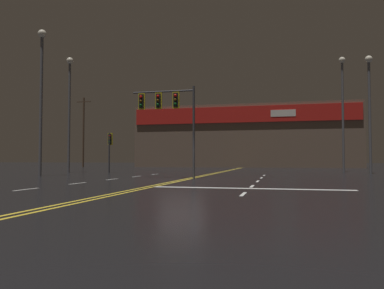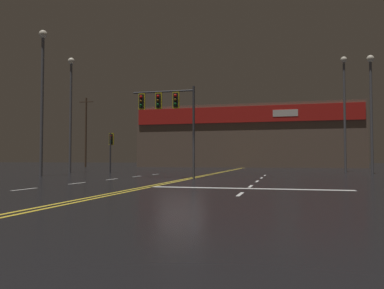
{
  "view_description": "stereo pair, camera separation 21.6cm",
  "coord_description": "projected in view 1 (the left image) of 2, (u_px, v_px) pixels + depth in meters",
  "views": [
    {
      "loc": [
        5.23,
        -19.25,
        1.12
      ],
      "look_at": [
        0.0,
        2.4,
        2.0
      ],
      "focal_mm": 35.0,
      "sensor_mm": 36.0,
      "label": 1
    },
    {
      "loc": [
        5.43,
        -19.2,
        1.12
      ],
      "look_at": [
        0.0,
        2.4,
        2.0
      ],
      "focal_mm": 35.0,
      "sensor_mm": 36.0,
      "label": 2
    }
  ],
  "objects": [
    {
      "name": "ground_plane",
      "position": [
        181.0,
        180.0,
        19.88
      ],
      "size": [
        200.0,
        200.0,
        0.0
      ],
      "primitive_type": "plane",
      "color": "black"
    },
    {
      "name": "road_markings",
      "position": [
        190.0,
        181.0,
        18.98
      ],
      "size": [
        11.91,
        60.0,
        0.01
      ],
      "color": "gold",
      "rests_on": "ground"
    },
    {
      "name": "traffic_signal_median",
      "position": [
        167.0,
        107.0,
        22.4
      ],
      "size": [
        3.88,
        0.36,
        5.44
      ],
      "color": "#38383D",
      "rests_on": "ground"
    },
    {
      "name": "traffic_signal_corner_northwest",
      "position": [
        110.0,
        144.0,
        30.95
      ],
      "size": [
        0.42,
        0.36,
        3.3
      ],
      "color": "#38383D",
      "rests_on": "ground"
    },
    {
      "name": "streetlight_near_left",
      "position": [
        369.0,
        98.0,
        28.97
      ],
      "size": [
        0.56,
        0.56,
        9.19
      ],
      "color": "#59595E",
      "rests_on": "ground"
    },
    {
      "name": "streetlight_near_right",
      "position": [
        343.0,
        99.0,
        33.1
      ],
      "size": [
        0.56,
        0.56,
        10.22
      ],
      "color": "#59595E",
      "rests_on": "ground"
    },
    {
      "name": "streetlight_far_left",
      "position": [
        69.0,
        99.0,
        31.62
      ],
      "size": [
        0.56,
        0.56,
        9.78
      ],
      "color": "#59595E",
      "rests_on": "ground"
    },
    {
      "name": "streetlight_far_right",
      "position": [
        41.0,
        83.0,
        25.21
      ],
      "size": [
        0.56,
        0.56,
        9.91
      ],
      "color": "#59595E",
      "rests_on": "ground"
    },
    {
      "name": "building_backdrop",
      "position": [
        246.0,
        137.0,
        55.14
      ],
      "size": [
        30.89,
        10.23,
        8.69
      ],
      "color": "brown",
      "rests_on": "ground"
    },
    {
      "name": "utility_pole_row",
      "position": [
        239.0,
        126.0,
        48.97
      ],
      "size": [
        46.02,
        0.26,
        10.84
      ],
      "color": "#4C3828",
      "rests_on": "ground"
    }
  ]
}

